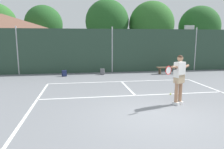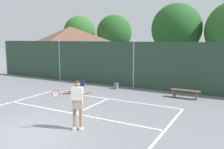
{
  "view_description": "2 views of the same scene",
  "coord_description": "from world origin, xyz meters",
  "px_view_note": "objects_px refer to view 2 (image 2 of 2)",
  "views": [
    {
      "loc": [
        -2.36,
        -6.11,
        2.45
      ],
      "look_at": [
        -0.85,
        3.63,
        0.75
      ],
      "focal_mm": 33.7,
      "sensor_mm": 36.0,
      "label": 1
    },
    {
      "loc": [
        6.36,
        -5.62,
        3.33
      ],
      "look_at": [
        1.2,
        3.77,
        1.69
      ],
      "focal_mm": 37.88,
      "sensor_mm": 36.0,
      "label": 2
    }
  ],
  "objects_px": {
    "tennis_ball": "(103,119)",
    "backpack_grey": "(116,86)",
    "tennis_player": "(77,100)",
    "backpack_navy": "(82,83)",
    "courtside_bench": "(185,92)"
  },
  "relations": [
    {
      "from": "backpack_navy",
      "to": "courtside_bench",
      "type": "xyz_separation_m",
      "value": [
        7.11,
        -0.07,
        0.17
      ]
    },
    {
      "from": "backpack_navy",
      "to": "courtside_bench",
      "type": "bearing_deg",
      "value": -0.58
    },
    {
      "from": "tennis_player",
      "to": "backpack_grey",
      "type": "bearing_deg",
      "value": 106.68
    },
    {
      "from": "tennis_player",
      "to": "backpack_grey",
      "type": "relative_size",
      "value": 4.01
    },
    {
      "from": "backpack_navy",
      "to": "backpack_grey",
      "type": "height_order",
      "value": "same"
    },
    {
      "from": "tennis_player",
      "to": "tennis_ball",
      "type": "relative_size",
      "value": 28.1
    },
    {
      "from": "tennis_player",
      "to": "tennis_ball",
      "type": "distance_m",
      "value": 1.74
    },
    {
      "from": "tennis_player",
      "to": "tennis_ball",
      "type": "xyz_separation_m",
      "value": [
        0.32,
        1.32,
        -1.08
      ]
    },
    {
      "from": "tennis_ball",
      "to": "backpack_grey",
      "type": "relative_size",
      "value": 0.14
    },
    {
      "from": "backpack_grey",
      "to": "courtside_bench",
      "type": "height_order",
      "value": "courtside_bench"
    },
    {
      "from": "tennis_player",
      "to": "backpack_grey",
      "type": "xyz_separation_m",
      "value": [
        -2.09,
        6.96,
        -0.92
      ]
    },
    {
      "from": "tennis_ball",
      "to": "backpack_navy",
      "type": "height_order",
      "value": "backpack_navy"
    },
    {
      "from": "backpack_navy",
      "to": "courtside_bench",
      "type": "height_order",
      "value": "courtside_bench"
    },
    {
      "from": "tennis_ball",
      "to": "backpack_navy",
      "type": "relative_size",
      "value": 0.14
    },
    {
      "from": "tennis_ball",
      "to": "backpack_grey",
      "type": "bearing_deg",
      "value": 113.08
    }
  ]
}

